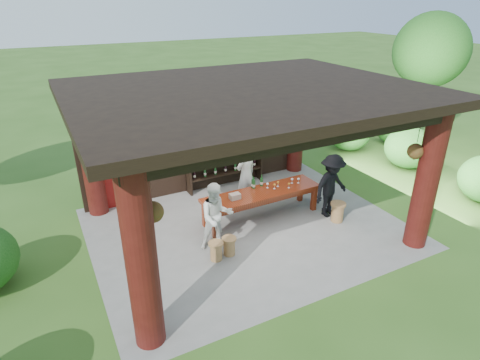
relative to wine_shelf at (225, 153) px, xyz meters
name	(u,v)px	position (x,y,z in m)	size (l,w,h in m)	color
ground	(247,228)	(-0.57, -2.45, -1.06)	(90.00, 90.00, 0.00)	#2D5119
pavilion	(239,142)	(-0.58, -2.02, 1.07)	(7.50, 6.00, 3.60)	slate
wine_shelf	(225,153)	(0.00, 0.00, 0.00)	(2.39, 0.36, 2.10)	black
tasting_table	(262,196)	(-0.01, -2.17, -0.43)	(3.17, 0.87, 0.75)	#50190B
stool_near_left	(229,246)	(-1.47, -3.26, -0.83)	(0.33, 0.33, 0.43)	olive
stool_near_right	(338,211)	(1.64, -3.22, -0.78)	(0.39, 0.39, 0.51)	olive
stool_far_left	(216,250)	(-1.81, -3.30, -0.83)	(0.33, 0.33, 0.44)	olive
host	(246,175)	(-0.05, -1.39, -0.13)	(0.68, 0.44, 1.85)	silver
guest_woman	(217,216)	(-1.58, -2.85, -0.26)	(0.77, 0.60, 1.59)	silver
guest_man	(331,186)	(1.65, -2.87, -0.21)	(1.09, 0.63, 1.69)	black
table_bottles	(256,182)	(0.00, -1.87, -0.15)	(0.33, 0.14, 0.31)	#194C1E
table_glasses	(283,184)	(0.66, -2.14, -0.23)	(0.95, 0.32, 0.15)	silver
napkin_basket	(235,196)	(-0.79, -2.21, -0.24)	(0.26, 0.18, 0.14)	#BF6672
shrubs	(323,177)	(2.20, -1.87, -0.49)	(15.61, 7.64, 1.36)	#194C14
trees	(343,67)	(3.55, -0.69, 2.31)	(21.65, 10.26, 4.80)	#3F2819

